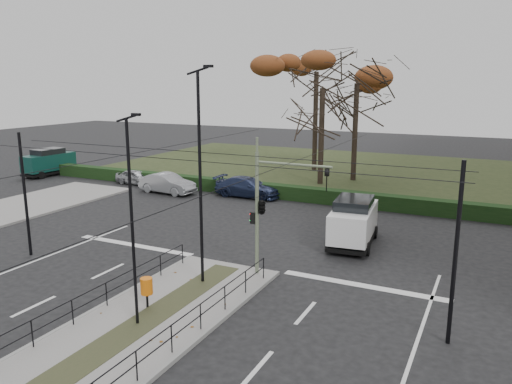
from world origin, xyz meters
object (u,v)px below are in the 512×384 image
Objects in this scene: parked_car_first at (136,177)px; parked_car_third at (248,187)px; traffic_light at (264,205)px; bare_tree_near at (322,95)px; streetlamp_median_near at (132,221)px; litter_bin at (147,287)px; white_van at (353,220)px; green_van at (49,162)px; streetlamp_median_far at (201,176)px; parked_car_second at (167,183)px; rust_tree at (317,72)px; bare_tree_center at (357,91)px.

parked_car_third reaches higher than parked_car_first.
bare_tree_near is (-4.29, 20.07, 4.03)m from traffic_light.
litter_bin is at bearing 113.20° from streetlamp_median_near.
bare_tree_near is at bearing 115.17° from white_van.
litter_bin is 19.12m from parked_car_third.
white_van is at bearing -127.44° from parked_car_third.
streetlamp_median_near is at bearing -36.90° from green_van.
streetlamp_median_near is at bearing -138.96° from parked_car_first.
bare_tree_near reaches higher than parked_car_first.
parked_car_third is at bearing 110.43° from streetlamp_median_far.
bare_tree_near is (13.75, 6.57, 6.65)m from parked_car_first.
green_van is at bearing 154.36° from traffic_light.
white_van is at bearing 69.22° from traffic_light.
streetlamp_median_near reaches higher than white_van.
traffic_light reaches higher than green_van.
streetlamp_median_far is (0.04, 4.15, 0.80)m from streetlamp_median_near.
litter_bin is 20.22m from parked_car_second.
streetlamp_median_near is 20.61m from parked_car_third.
parked_car_second is (-11.76, 17.96, -3.04)m from streetlamp_median_near.
streetlamp_median_far is (0.54, 2.98, 3.64)m from litter_bin.
white_van is 0.47× the size of bare_tree_near.
streetlamp_median_far is 9.59m from white_van.
parked_car_first is 4.65m from parked_car_second.
litter_bin is 0.23× the size of parked_car_third.
traffic_light is 6.39m from streetlamp_median_near.
green_van is at bearing 144.26° from litter_bin.
parked_car_second is at bearing -5.77° from green_van.
parked_car_first is at bearing 89.48° from parked_car_third.
rust_tree reaches higher than traffic_light.
white_van is at bearing 66.70° from litter_bin.
streetlamp_median_far is 24.94m from bare_tree_center.
rust_tree reaches higher than streetlamp_median_near.
green_van is at bearing -163.91° from bare_tree_near.
streetlamp_median_far is at bearing -30.51° from green_van.
parked_car_second is at bearing 159.91° from white_van.
litter_bin is at bearing -100.34° from streetlamp_median_far.
litter_bin is at bearing -113.30° from white_van.
litter_bin is 24.14m from parked_car_first.
white_van is at bearing -65.25° from rust_tree.
rust_tree is at bearing -39.47° from parked_car_first.
streetlamp_median_near reaches higher than parked_car_second.
bare_tree_center is at bearing 90.93° from streetlamp_median_far.
streetlamp_median_near is 1.43× the size of parked_car_third.
parked_car_third is 12.41m from white_van.
parked_car_second is at bearing 104.36° from parked_car_third.
traffic_light is 1.10× the size of white_van.
rust_tree is at bearing -20.59° from parked_car_second.
traffic_light is 0.52× the size of bare_tree_near.
litter_bin is 0.11× the size of bare_tree_center.
parked_car_third is 15.27m from rust_tree.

